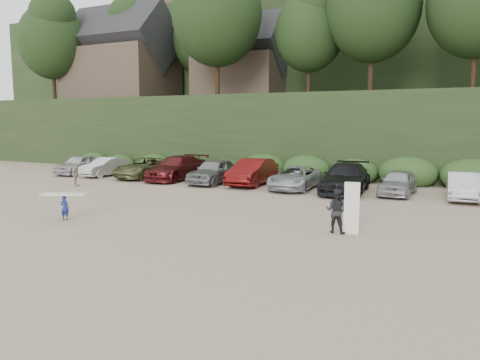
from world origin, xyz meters
The scene contains 6 objects.
ground centered at (0.00, 0.00, 0.00)m, with size 120.00×120.00×0.00m, color tan.
hillside_backdrop centered at (-0.26, 35.93, 11.22)m, with size 90.00×41.50×28.00m.
parked_cars centered at (0.41, 9.91, 0.76)m, with size 39.17×6.20×1.65m.
distant_walker centered at (-14.07, 4.83, 0.74)m, with size 0.87×0.36×1.49m, color #A89B8E.
child_surfer centered at (-6.99, -2.67, 0.76)m, with size 1.92×1.19×1.12m.
adult_surfer centered at (3.57, 0.12, 0.82)m, with size 1.27×0.68×1.91m.
Camera 1 is at (7.78, -16.31, 4.07)m, focal length 35.00 mm.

